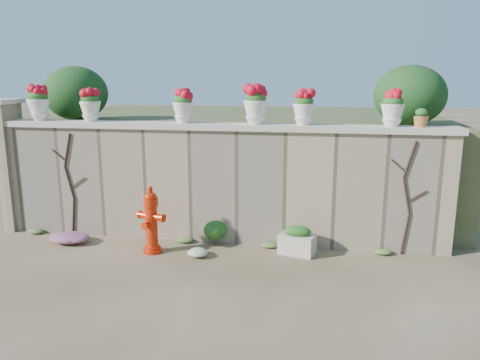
% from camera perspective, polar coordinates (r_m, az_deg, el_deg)
% --- Properties ---
extents(ground, '(80.00, 80.00, 0.00)m').
position_cam_1_polar(ground, '(6.98, -6.16, -12.06)').
color(ground, '#4B3925').
rests_on(ground, ground).
extents(stone_wall, '(8.00, 0.40, 2.00)m').
position_cam_1_polar(stone_wall, '(8.32, -2.99, -0.66)').
color(stone_wall, gray).
rests_on(stone_wall, ground).
extents(wall_cap, '(8.10, 0.52, 0.10)m').
position_cam_1_polar(wall_cap, '(8.14, -3.08, 6.55)').
color(wall_cap, beige).
rests_on(wall_cap, stone_wall).
extents(gate_pillar, '(0.72, 0.72, 2.48)m').
position_cam_1_polar(gate_pillar, '(10.01, -26.91, 1.75)').
color(gate_pillar, gray).
rests_on(gate_pillar, ground).
extents(raised_fill, '(9.00, 6.00, 2.00)m').
position_cam_1_polar(raised_fill, '(11.40, 0.49, 2.98)').
color(raised_fill, '#384C23').
rests_on(raised_fill, ground).
extents(back_shrub_left, '(1.30, 1.30, 1.10)m').
position_cam_1_polar(back_shrub_left, '(10.37, -19.38, 9.94)').
color(back_shrub_left, '#143814').
rests_on(back_shrub_left, raised_fill).
extents(back_shrub_right, '(1.30, 1.30, 1.10)m').
position_cam_1_polar(back_shrub_right, '(9.25, 19.99, 9.66)').
color(back_shrub_right, '#143814').
rests_on(back_shrub_right, raised_fill).
extents(vine_left, '(0.60, 0.04, 1.91)m').
position_cam_1_polar(vine_left, '(9.08, -20.02, -0.35)').
color(vine_left, black).
rests_on(vine_left, ground).
extents(vine_right, '(0.60, 0.04, 1.91)m').
position_cam_1_polar(vine_right, '(8.05, 19.71, -1.92)').
color(vine_right, black).
rests_on(vine_right, ground).
extents(fire_hydrant, '(0.49, 0.35, 1.13)m').
position_cam_1_polar(fire_hydrant, '(7.92, -10.76, -4.78)').
color(fire_hydrant, red).
rests_on(fire_hydrant, ground).
extents(planter_box, '(0.65, 0.49, 0.48)m').
position_cam_1_polar(planter_box, '(7.88, 6.99, -7.41)').
color(planter_box, beige).
rests_on(planter_box, ground).
extents(green_shrub, '(0.59, 0.53, 0.56)m').
position_cam_1_polar(green_shrub, '(8.28, -3.41, -5.91)').
color(green_shrub, '#1E5119').
rests_on(green_shrub, ground).
extents(magenta_clump, '(0.87, 0.58, 0.23)m').
position_cam_1_polar(magenta_clump, '(8.88, -20.01, -6.49)').
color(magenta_clump, '#C1269D').
rests_on(magenta_clump, ground).
extents(white_flowers, '(0.49, 0.39, 0.18)m').
position_cam_1_polar(white_flowers, '(7.80, -5.39, -8.63)').
color(white_flowers, white).
rests_on(white_flowers, ground).
extents(urn_pot_0, '(0.40, 0.40, 0.63)m').
position_cam_1_polar(urn_pot_0, '(9.40, -23.35, 8.57)').
color(urn_pot_0, silver).
rests_on(urn_pot_0, wall_cap).
extents(urn_pot_1, '(0.37, 0.37, 0.58)m').
position_cam_1_polar(urn_pot_1, '(8.89, -17.78, 8.66)').
color(urn_pot_1, silver).
rests_on(urn_pot_1, wall_cap).
extents(urn_pot_2, '(0.37, 0.37, 0.57)m').
position_cam_1_polar(urn_pot_2, '(8.25, -6.95, 8.89)').
color(urn_pot_2, silver).
rests_on(urn_pot_2, wall_cap).
extents(urn_pot_3, '(0.41, 0.41, 0.64)m').
position_cam_1_polar(urn_pot_3, '(7.98, 1.92, 9.10)').
color(urn_pot_3, silver).
rests_on(urn_pot_3, wall_cap).
extents(urn_pot_4, '(0.36, 0.36, 0.57)m').
position_cam_1_polar(urn_pot_4, '(7.92, 7.78, 8.69)').
color(urn_pot_4, silver).
rests_on(urn_pot_4, wall_cap).
extents(urn_pot_5, '(0.37, 0.37, 0.58)m').
position_cam_1_polar(urn_pot_5, '(8.00, 18.11, 8.29)').
color(urn_pot_5, silver).
rests_on(urn_pot_5, wall_cap).
extents(terracotta_pot, '(0.24, 0.24, 0.29)m').
position_cam_1_polar(terracotta_pot, '(8.09, 21.19, 6.99)').
color(terracotta_pot, '#AA6334').
rests_on(terracotta_pot, wall_cap).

